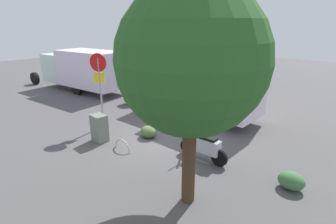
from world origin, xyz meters
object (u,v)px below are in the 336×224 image
at_px(box_truck_near, 199,83).
at_px(motorcycle, 204,146).
at_px(street_tree, 192,61).
at_px(bike_rack_hoop, 123,150).
at_px(box_truck_far, 82,68).
at_px(stop_sign, 100,79).
at_px(utility_cabinet, 99,128).

distance_m(box_truck_near, motorcycle, 4.66).
bearing_deg(street_tree, bike_rack_hoop, -13.54).
bearing_deg(box_truck_far, motorcycle, 161.78).
bearing_deg(bike_rack_hoop, motorcycle, -155.48).
distance_m(box_truck_far, motorcycle, 12.04).
xyz_separation_m(stop_sign, bike_rack_hoop, (-2.39, 0.99, -2.15)).
relative_size(box_truck_near, street_tree, 1.41).
bearing_deg(utility_cabinet, box_truck_far, -29.85).
xyz_separation_m(motorcycle, street_tree, (-0.80, 2.06, 3.06)).
relative_size(box_truck_near, box_truck_far, 0.88).
distance_m(street_tree, bike_rack_hoop, 5.06).
bearing_deg(box_truck_near, stop_sign, 60.26).
bearing_deg(box_truck_far, utility_cabinet, 147.12).
height_order(street_tree, bike_rack_hoop, street_tree).
relative_size(stop_sign, utility_cabinet, 3.05).
bearing_deg(box_truck_near, bike_rack_hoop, 91.65).
distance_m(box_truck_near, utility_cabinet, 5.20).
height_order(box_truck_near, street_tree, street_tree).
relative_size(box_truck_far, stop_sign, 2.62).
height_order(motorcycle, stop_sign, stop_sign).
bearing_deg(motorcycle, stop_sign, 3.65).
relative_size(motorcycle, stop_sign, 0.56).
relative_size(box_truck_far, utility_cabinet, 7.99).
height_order(box_truck_far, motorcycle, box_truck_far).
xyz_separation_m(motorcycle, utility_cabinet, (3.97, 1.22, 0.01)).
xyz_separation_m(stop_sign, street_tree, (-5.87, 1.82, 1.43)).
xyz_separation_m(street_tree, bike_rack_hoop, (3.48, -0.84, -3.58)).
height_order(box_truck_near, motorcycle, box_truck_near).
distance_m(box_truck_far, bike_rack_hoop, 10.04).
bearing_deg(utility_cabinet, stop_sign, -42.18).
distance_m(motorcycle, utility_cabinet, 4.15).
relative_size(box_truck_far, bike_rack_hoop, 9.95).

